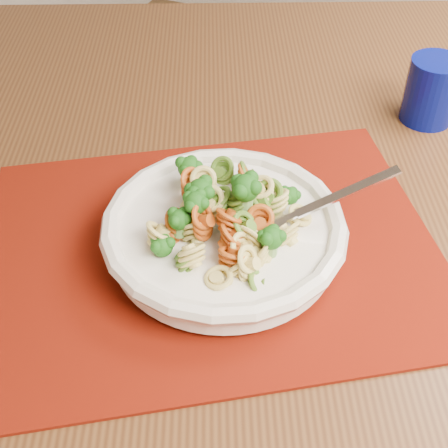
% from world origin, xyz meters
% --- Properties ---
extents(dining_table, '(1.77, 1.50, 0.73)m').
position_xyz_m(dining_table, '(-0.80, 0.09, 0.64)').
color(dining_table, '#533117').
rests_on(dining_table, ground).
extents(placemat, '(0.59, 0.56, 0.00)m').
position_xyz_m(placemat, '(-0.79, -0.06, 0.73)').
color(placemat, '#641104').
rests_on(placemat, dining_table).
extents(pasta_bowl, '(0.25, 0.25, 0.05)m').
position_xyz_m(pasta_bowl, '(-0.78, -0.06, 0.76)').
color(pasta_bowl, silver).
rests_on(pasta_bowl, placemat).
extents(pasta_broccoli_heap, '(0.21, 0.21, 0.06)m').
position_xyz_m(pasta_broccoli_heap, '(-0.78, -0.06, 0.78)').
color(pasta_broccoli_heap, tan).
rests_on(pasta_broccoli_heap, pasta_bowl).
extents(fork, '(0.16, 0.13, 0.08)m').
position_xyz_m(fork, '(-0.73, -0.04, 0.78)').
color(fork, silver).
rests_on(fork, pasta_bowl).
extents(tumbler, '(0.07, 0.07, 0.09)m').
position_xyz_m(tumbler, '(-0.63, 0.28, 0.77)').
color(tumbler, '#040B57').
rests_on(tumbler, dining_table).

